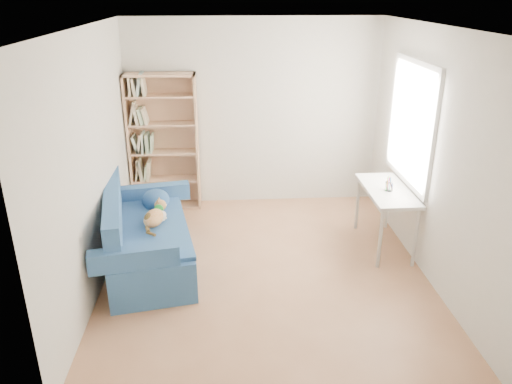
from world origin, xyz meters
TOP-DOWN VIEW (x-y plane):
  - ground at (0.00, 0.00)m, footprint 4.00×4.00m
  - room_shell at (0.10, 0.03)m, footprint 3.54×4.04m
  - sofa at (-1.34, 0.20)m, footprint 1.18×1.96m
  - bookshelf at (-1.25, 1.84)m, footprint 0.95×0.30m
  - desk at (1.48, 0.45)m, footprint 0.50×1.09m
  - pen_cup at (1.47, 0.41)m, footprint 0.09×0.09m

SIDE VIEW (x-z plane):
  - ground at x=0.00m, z-range 0.00..0.00m
  - sofa at x=-1.34m, z-range -0.11..0.78m
  - desk at x=1.48m, z-range 0.29..1.04m
  - pen_cup at x=1.47m, z-range 0.73..0.90m
  - bookshelf at x=-1.25m, z-range -0.07..1.83m
  - room_shell at x=0.10m, z-range 0.33..2.95m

